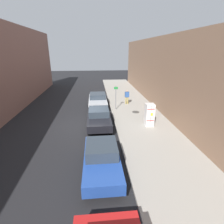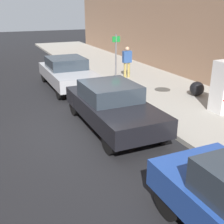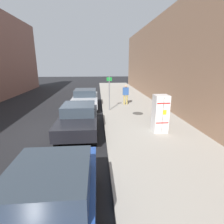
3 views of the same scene
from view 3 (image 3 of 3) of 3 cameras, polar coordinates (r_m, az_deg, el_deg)
ground_plane at (r=9.36m, az=-15.24°, el=-6.14°), size 80.00×80.00×0.00m
sidewalk_slab at (r=9.55m, az=11.83°, el=-5.00°), size 4.68×44.00×0.15m
building_facade_near at (r=10.58m, az=32.32°, el=14.23°), size 2.41×39.60×7.11m
discarded_refrigerator at (r=8.70m, az=15.48°, el=-0.51°), size 0.67×0.66×1.80m
manhole_cover at (r=11.80m, az=8.44°, el=-0.45°), size 0.70×0.70×0.02m
street_sign_post at (r=12.24m, az=-0.89°, el=6.72°), size 0.36×0.07×2.40m
trash_bag at (r=10.73m, az=14.27°, el=-0.78°), size 0.59×0.59×0.59m
pedestrian_walking_far at (r=14.18m, az=4.49°, el=6.09°), size 0.46×0.22×1.59m
parked_sedan_silver at (r=13.96m, az=-8.68°, el=4.48°), size 1.89×4.42×1.41m
parked_sedan_dark at (r=8.97m, az=-10.76°, el=-1.86°), size 1.81×4.31×1.40m
parked_hatchback_blue at (r=3.98m, az=-19.73°, el=-26.59°), size 1.76×4.19×1.46m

